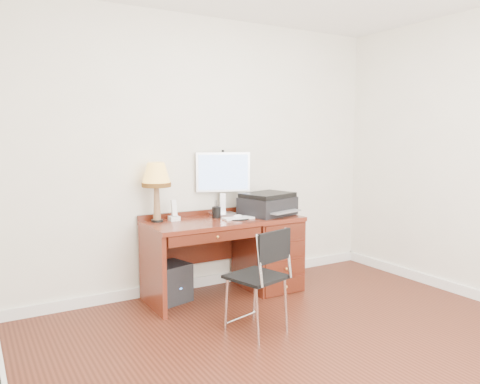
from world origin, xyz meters
TOP-DOWN VIEW (x-y plane):
  - ground at (0.00, 0.00)m, footprint 4.00×4.00m
  - room_shell at (0.00, 0.63)m, footprint 4.00×4.00m
  - desk at (0.32, 1.40)m, footprint 1.50×0.67m
  - monitor at (0.11, 1.63)m, footprint 0.53×0.26m
  - keyboard at (0.18, 1.32)m, footprint 0.44×0.15m
  - mouse_pad at (0.11, 1.32)m, footprint 0.22×0.22m
  - printer at (0.49, 1.38)m, footprint 0.59×0.51m
  - leg_lamp at (-0.61, 1.58)m, footprint 0.27×0.27m
  - phone at (-0.45, 1.55)m, footprint 0.09×0.09m
  - pen_cup at (-0.04, 1.48)m, footprint 0.09×0.09m
  - chair at (-0.19, 0.46)m, footprint 0.48×0.48m
  - equipment_box at (-0.52, 1.50)m, footprint 0.38×0.38m

SIDE VIEW (x-z plane):
  - ground at x=0.00m, z-range 0.00..0.00m
  - room_shell at x=0.00m, z-range -1.95..2.05m
  - equipment_box at x=-0.52m, z-range 0.00..0.36m
  - desk at x=0.32m, z-range 0.04..0.79m
  - chair at x=-0.19m, z-range 0.09..0.92m
  - keyboard at x=0.18m, z-range 0.75..0.77m
  - mouse_pad at x=0.11m, z-range 0.74..0.78m
  - pen_cup at x=-0.04m, z-range 0.75..0.86m
  - phone at x=-0.45m, z-range 0.71..0.90m
  - printer at x=0.49m, z-range 0.75..0.97m
  - monitor at x=0.11m, z-range 0.83..1.46m
  - leg_lamp at x=-0.61m, z-range 0.88..1.43m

